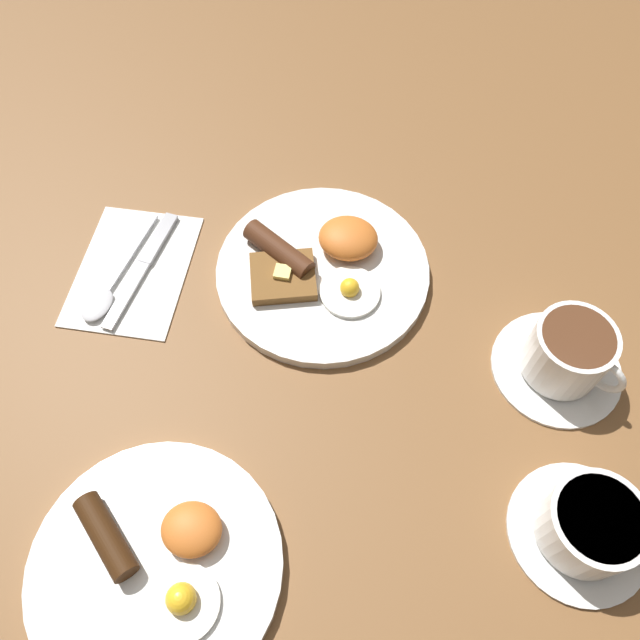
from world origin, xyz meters
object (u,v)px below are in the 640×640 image
at_px(breakfast_plate_near, 322,267).
at_px(breakfast_plate_far, 157,564).
at_px(teacup_far, 589,526).
at_px(knife, 145,262).
at_px(teacup_near, 566,356).
at_px(spoon, 105,293).

xyz_separation_m(breakfast_plate_near, breakfast_plate_far, (0.10, 0.38, -0.00)).
relative_size(breakfast_plate_near, teacup_far, 1.87).
bearing_deg(knife, teacup_near, 91.72).
bearing_deg(knife, breakfast_plate_far, 28.46).
height_order(breakfast_plate_far, teacup_far, teacup_far).
height_order(teacup_far, spoon, teacup_far).
distance_m(teacup_near, knife, 0.53).
xyz_separation_m(teacup_near, knife, (0.52, -0.06, -0.03)).
distance_m(breakfast_plate_far, spoon, 0.34).
bearing_deg(knife, breakfast_plate_near, 105.28).
relative_size(breakfast_plate_near, teacup_near, 1.79).
relative_size(breakfast_plate_near, breakfast_plate_far, 1.07).
xyz_separation_m(teacup_near, spoon, (0.56, -0.00, -0.03)).
height_order(teacup_near, knife, teacup_near).
bearing_deg(breakfast_plate_near, breakfast_plate_far, 75.71).
xyz_separation_m(teacup_near, teacup_far, (-0.02, 0.19, -0.00)).
distance_m(breakfast_plate_near, spoon, 0.27).
height_order(breakfast_plate_far, knife, breakfast_plate_far).
distance_m(breakfast_plate_near, knife, 0.23).
bearing_deg(breakfast_plate_far, spoon, -60.89).
bearing_deg(breakfast_plate_near, teacup_near, 163.66).
bearing_deg(teacup_near, spoon, -0.19).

